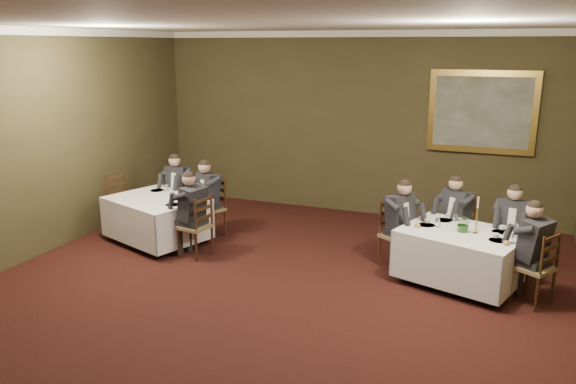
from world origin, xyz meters
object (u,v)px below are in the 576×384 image
Objects in this scene: chair_sec_backright at (211,220)px; diner_sec_endright at (195,225)px; table_second at (157,216)px; chair_main_endleft at (396,248)px; diner_sec_backleft at (179,199)px; chair_sec_endleft at (124,214)px; candlestick at (477,220)px; table_main at (460,253)px; painting at (482,112)px; diner_main_endleft at (398,234)px; chair_sec_backleft at (180,211)px; chair_main_backright at (509,255)px; centerpiece at (464,223)px; chair_main_backleft at (455,242)px; diner_main_endright at (534,266)px; chair_sec_endright at (196,239)px; diner_sec_backright at (210,207)px; diner_main_backright at (511,240)px; diner_main_backleft at (455,229)px; chair_main_endright at (533,283)px.

diner_sec_endright is (0.25, -0.95, 0.23)m from chair_sec_backright.
table_second is 1.90× the size of chair_sec_backright.
diner_sec_backleft reaches higher than chair_main_endleft.
candlestick is at bearing 101.39° from chair_sec_endleft.
painting is at bearing 90.00° from table_main.
chair_main_endleft is at bearing -90.00° from diner_main_endleft.
diner_sec_backleft is at bearing 51.17° from diner_sec_endright.
chair_sec_backleft is at bearing 50.87° from diner_sec_endright.
diner_sec_backleft is 1.01m from chair_sec_endleft.
chair_main_endleft is (-1.58, -0.32, 0.00)m from chair_main_backright.
chair_main_backleft is at bearing 100.30° from centerpiece.
candlestick is at bearing 100.47° from diner_main_endright.
chair_main_backleft is 1.00× the size of chair_sec_endright.
chair_sec_endleft is (-0.81, -0.57, 0.00)m from chair_sec_backleft.
chair_main_backright reaches higher than table_main.
centerpiece reaches higher than chair_main_backleft.
diner_sec_backright is (0.67, 0.61, 0.06)m from table_second.
diner_main_backright and diner_main_endleft have the same top height.
chair_sec_endright is at bearing 50.89° from chair_main_backleft.
chair_sec_backleft reaches higher than table_main.
diner_main_endright is 3.61m from painting.
diner_main_endleft is at bearing 178.19° from chair_sec_backleft.
chair_main_backright and chair_sec_endleft have the same top height.
chair_sec_endright reaches higher than table_second.
chair_main_endleft is 0.74× the size of diner_main_endright.
chair_sec_backright is at bearing 173.05° from candlestick.
centerpiece is (4.92, 0.07, 0.45)m from table_second.
diner_main_backleft is 1.00× the size of diner_main_endright.
diner_main_backright is at bearing 133.84° from chair_main_endleft.
painting is (5.84, 2.56, 1.81)m from chair_sec_endleft.
chair_sec_backright is at bearing 113.66° from chair_sec_endleft.
chair_sec_backright and chair_sec_endright have the same top height.
chair_main_endright is 0.74× the size of diner_sec_endright.
candlestick is (-0.76, 0.30, 0.67)m from chair_main_endright.
painting reaches higher than diner_main_endleft.
table_main is 3.99m from chair_sec_endright.
table_second is 0.93m from chair_sec_backleft.
chair_sec_endright is at bearing 133.55° from diner_sec_backright.
chair_sec_backright is 0.99m from chair_sec_endright.
table_second is 5.93m from painting.
centerpiece is at bearing 132.13° from chair_main_backleft.
diner_sec_backleft is 5.07× the size of centerpiece.
chair_main_backright is 4.73m from chair_sec_endright.
centerpiece is at bearing 54.54° from chair_main_backright.
painting is (-0.02, 2.82, 1.20)m from centerpiece.
table_second is at bearing 80.82° from chair_sec_endright.
diner_main_endright is (0.93, -0.30, 0.06)m from table_main.
diner_sec_endright is 5.36m from painting.
chair_sec_backleft is 1.00× the size of chair_sec_endright.
diner_sec_backright is at bearing 9.91° from chair_main_backright.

